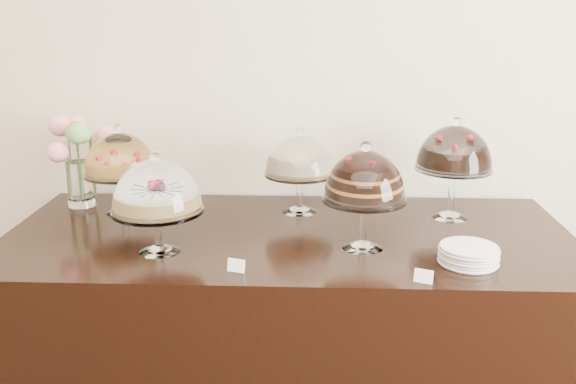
{
  "coord_description": "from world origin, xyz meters",
  "views": [
    {
      "loc": [
        0.1,
        0.1,
        1.76
      ],
      "look_at": [
        -0.0,
        2.4,
        1.08
      ],
      "focal_mm": 40.0,
      "sensor_mm": 36.0,
      "label": 1
    }
  ],
  "objects_px": {
    "cake_stand_cheesecake": "(300,159)",
    "display_counter": "(289,336)",
    "cake_stand_fruit_tart": "(120,158)",
    "cake_stand_dark_choco": "(455,152)",
    "flower_vase": "(79,152)",
    "plate_stack": "(469,255)",
    "cake_stand_choco_layer": "(365,180)",
    "cake_stand_sugar_sponge": "(157,190)"
  },
  "relations": [
    {
      "from": "display_counter",
      "to": "plate_stack",
      "type": "distance_m",
      "value": 0.84
    },
    {
      "from": "cake_stand_fruit_tart",
      "to": "cake_stand_dark_choco",
      "type": "bearing_deg",
      "value": -0.18
    },
    {
      "from": "display_counter",
      "to": "plate_stack",
      "type": "relative_size",
      "value": 10.99
    },
    {
      "from": "cake_stand_sugar_sponge",
      "to": "flower_vase",
      "type": "xyz_separation_m",
      "value": [
        -0.47,
        0.53,
        0.01
      ]
    },
    {
      "from": "display_counter",
      "to": "cake_stand_choco_layer",
      "type": "height_order",
      "value": "cake_stand_choco_layer"
    },
    {
      "from": "cake_stand_dark_choco",
      "to": "flower_vase",
      "type": "xyz_separation_m",
      "value": [
        -1.59,
        0.09,
        -0.04
      ]
    },
    {
      "from": "cake_stand_sugar_sponge",
      "to": "plate_stack",
      "type": "xyz_separation_m",
      "value": [
        1.08,
        -0.06,
        -0.2
      ]
    },
    {
      "from": "display_counter",
      "to": "cake_stand_cheesecake",
      "type": "distance_m",
      "value": 0.73
    },
    {
      "from": "display_counter",
      "to": "flower_vase",
      "type": "height_order",
      "value": "flower_vase"
    },
    {
      "from": "cake_stand_dark_choco",
      "to": "cake_stand_fruit_tart",
      "type": "height_order",
      "value": "cake_stand_dark_choco"
    },
    {
      "from": "cake_stand_dark_choco",
      "to": "flower_vase",
      "type": "bearing_deg",
      "value": 176.58
    },
    {
      "from": "cake_stand_choco_layer",
      "to": "plate_stack",
      "type": "relative_size",
      "value": 1.99
    },
    {
      "from": "display_counter",
      "to": "cake_stand_fruit_tart",
      "type": "distance_m",
      "value": 1.02
    },
    {
      "from": "cake_stand_choco_layer",
      "to": "cake_stand_fruit_tart",
      "type": "distance_m",
      "value": 1.06
    },
    {
      "from": "cake_stand_fruit_tart",
      "to": "cake_stand_cheesecake",
      "type": "bearing_deg",
      "value": 3.44
    },
    {
      "from": "cake_stand_dark_choco",
      "to": "plate_stack",
      "type": "bearing_deg",
      "value": -94.13
    },
    {
      "from": "display_counter",
      "to": "cake_stand_sugar_sponge",
      "type": "distance_m",
      "value": 0.85
    },
    {
      "from": "display_counter",
      "to": "cake_stand_sugar_sponge",
      "type": "xyz_separation_m",
      "value": [
        -0.45,
        -0.22,
        0.68
      ]
    },
    {
      "from": "cake_stand_sugar_sponge",
      "to": "cake_stand_fruit_tart",
      "type": "bearing_deg",
      "value": 120.74
    },
    {
      "from": "cake_stand_cheesecake",
      "to": "cake_stand_fruit_tart",
      "type": "relative_size",
      "value": 0.96
    },
    {
      "from": "cake_stand_fruit_tart",
      "to": "plate_stack",
      "type": "bearing_deg",
      "value": -20.49
    },
    {
      "from": "plate_stack",
      "to": "cake_stand_choco_layer",
      "type": "bearing_deg",
      "value": 159.52
    },
    {
      "from": "cake_stand_sugar_sponge",
      "to": "cake_stand_fruit_tart",
      "type": "xyz_separation_m",
      "value": [
        -0.26,
        0.44,
        0.01
      ]
    },
    {
      "from": "cake_stand_fruit_tart",
      "to": "flower_vase",
      "type": "bearing_deg",
      "value": 156.14
    },
    {
      "from": "cake_stand_cheesecake",
      "to": "flower_vase",
      "type": "xyz_separation_m",
      "value": [
        -0.96,
        0.05,
        0.01
      ]
    },
    {
      "from": "cake_stand_cheesecake",
      "to": "display_counter",
      "type": "bearing_deg",
      "value": -97.61
    },
    {
      "from": "plate_stack",
      "to": "flower_vase",
      "type": "bearing_deg",
      "value": 159.05
    },
    {
      "from": "cake_stand_dark_choco",
      "to": "cake_stand_choco_layer",
      "type": "bearing_deg",
      "value": -136.62
    },
    {
      "from": "cake_stand_choco_layer",
      "to": "cake_stand_fruit_tart",
      "type": "bearing_deg",
      "value": 159.5
    },
    {
      "from": "cake_stand_choco_layer",
      "to": "cake_stand_cheesecake",
      "type": "xyz_separation_m",
      "value": [
        -0.24,
        0.42,
        -0.03
      ]
    },
    {
      "from": "cake_stand_sugar_sponge",
      "to": "flower_vase",
      "type": "height_order",
      "value": "flower_vase"
    },
    {
      "from": "cake_stand_dark_choco",
      "to": "display_counter",
      "type": "bearing_deg",
      "value": -161.89
    },
    {
      "from": "cake_stand_choco_layer",
      "to": "cake_stand_dark_choco",
      "type": "xyz_separation_m",
      "value": [
        0.39,
        0.37,
        0.02
      ]
    },
    {
      "from": "cake_stand_sugar_sponge",
      "to": "cake_stand_cheesecake",
      "type": "bearing_deg",
      "value": 44.65
    },
    {
      "from": "cake_stand_choco_layer",
      "to": "plate_stack",
      "type": "bearing_deg",
      "value": -20.48
    },
    {
      "from": "display_counter",
      "to": "cake_stand_dark_choco",
      "type": "height_order",
      "value": "cake_stand_dark_choco"
    },
    {
      "from": "cake_stand_fruit_tart",
      "to": "plate_stack",
      "type": "height_order",
      "value": "cake_stand_fruit_tart"
    },
    {
      "from": "cake_stand_choco_layer",
      "to": "flower_vase",
      "type": "relative_size",
      "value": 0.99
    },
    {
      "from": "cake_stand_dark_choco",
      "to": "flower_vase",
      "type": "relative_size",
      "value": 1.05
    },
    {
      "from": "cake_stand_fruit_tart",
      "to": "plate_stack",
      "type": "distance_m",
      "value": 1.45
    },
    {
      "from": "cake_stand_choco_layer",
      "to": "cake_stand_fruit_tart",
      "type": "height_order",
      "value": "cake_stand_choco_layer"
    },
    {
      "from": "cake_stand_dark_choco",
      "to": "plate_stack",
      "type": "xyz_separation_m",
      "value": [
        -0.04,
        -0.5,
        -0.25
      ]
    }
  ]
}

